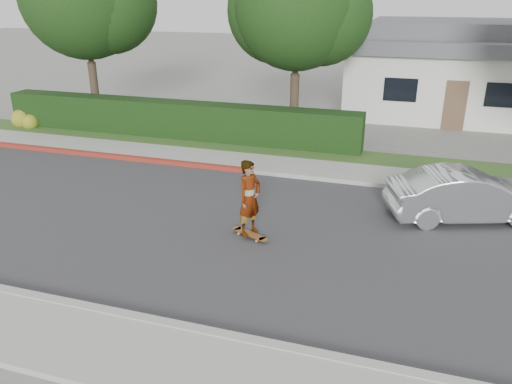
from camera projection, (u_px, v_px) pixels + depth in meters
The scene contains 15 objects.
ground at pixel (158, 218), 13.11m from camera, with size 120.00×120.00×0.00m, color slate.
road at pixel (158, 218), 13.11m from camera, with size 60.00×8.00×0.01m, color #2D2D30.
curb_near at pixel (55, 302), 9.46m from camera, with size 60.00×0.20×0.15m, color #9E9E99.
sidewalk_near at pixel (21, 331), 8.67m from camera, with size 60.00×1.60×0.12m, color gray.
curb_far at pixel (216, 167), 16.71m from camera, with size 60.00×0.20×0.15m, color #9E9E99.
curb_red_section at pixel (88, 154), 18.11m from camera, with size 12.00×0.21×0.15m, color maroon.
sidewalk_far at pixel (225, 160), 17.52m from camera, with size 60.00×1.60×0.12m, color gray.
planting_strip at pixel (240, 147), 18.94m from camera, with size 60.00×1.60×0.10m, color #2D4C1E.
hedge at pixel (174, 120), 20.04m from camera, with size 15.00×1.00×1.50m, color black.
flowering_shrub at pixel (25, 120), 21.74m from camera, with size 1.40×1.00×0.90m.
tree_center at pixel (298, 10), 19.00m from camera, with size 5.66×4.84×7.44m.
house at pixel (458, 68), 24.26m from camera, with size 10.60×8.60×4.30m.
skateboard at pixel (250, 234), 12.06m from camera, with size 1.08×0.65×0.10m.
skateboarder at pixel (250, 198), 11.71m from camera, with size 0.68×0.44×1.85m, color white.
car_silver at pixel (467, 195), 12.86m from camera, with size 1.40×4.02×1.32m, color silver.
Camera 1 is at (6.05, -10.58, 5.54)m, focal length 35.00 mm.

